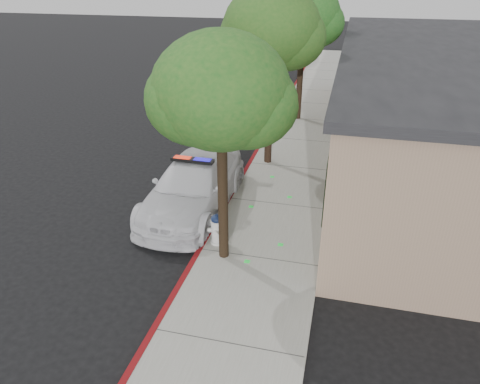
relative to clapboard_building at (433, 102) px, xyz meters
The scene contains 9 objects.
ground 11.42m from the clapboard_building, 126.62° to the right, with size 120.00×120.00×0.00m, color black.
sidewalk 8.13m from the clapboard_building, 130.31° to the right, with size 3.20×60.00×0.15m, color gray.
red_curb 9.18m from the clapboard_building, 137.85° to the right, with size 0.14×60.00×0.16m, color maroon.
clapboard_building is the anchor object (origin of this frame).
police_car 10.17m from the clapboard_building, 138.85° to the right, with size 2.35×5.50×1.70m.
fire_hydrant 10.76m from the clapboard_building, 126.08° to the right, with size 0.50×0.44×0.88m.
street_tree_near 11.11m from the clapboard_building, 122.97° to the right, with size 3.34×3.05×5.58m.
street_tree_mid 7.10m from the clapboard_building, 155.83° to the right, with size 3.58×3.29×6.28m.
street_tree_far 6.85m from the clapboard_building, 151.42° to the left, with size 3.55×3.26×6.17m.
Camera 1 is at (3.44, -9.24, 6.80)m, focal length 33.15 mm.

